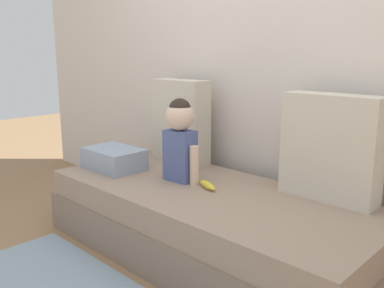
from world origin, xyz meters
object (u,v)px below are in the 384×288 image
object	(u,v)px
throw_pillow_right	(330,148)
folded_blanket	(114,159)
toddler	(180,136)
banana	(207,185)
throw_pillow_left	(180,121)
couch	(207,223)

from	to	relation	value
throw_pillow_right	folded_blanket	distance (m)	1.41
throw_pillow_right	toddler	xyz separation A→B (m)	(-0.81, -0.32, -0.01)
throw_pillow_right	toddler	distance (m)	0.87
banana	folded_blanket	bearing A→B (deg)	-170.33
banana	folded_blanket	xyz separation A→B (m)	(-0.74, -0.13, 0.05)
toddler	folded_blanket	xyz separation A→B (m)	(-0.51, -0.13, -0.21)
throw_pillow_right	banana	size ratio (longest dim) A/B	3.31
toddler	throw_pillow_left	bearing A→B (deg)	135.40
toddler	banana	bearing A→B (deg)	-0.89
couch	toddler	xyz separation A→B (m)	(-0.24, 0.02, 0.48)
couch	toddler	size ratio (longest dim) A/B	4.07
couch	folded_blanket	size ratio (longest dim) A/B	5.15
throw_pillow_left	folded_blanket	world-z (taller)	throw_pillow_left
throw_pillow_left	toddler	world-z (taller)	throw_pillow_left
folded_blanket	banana	bearing A→B (deg)	9.67
couch	throw_pillow_left	bearing A→B (deg)	148.95
couch	throw_pillow_left	xyz separation A→B (m)	(-0.57, 0.34, 0.50)
folded_blanket	throw_pillow_right	bearing A→B (deg)	18.92
throw_pillow_right	throw_pillow_left	bearing A→B (deg)	180.00
throw_pillow_right	folded_blanket	xyz separation A→B (m)	(-1.32, -0.45, -0.21)
couch	throw_pillow_right	world-z (taller)	throw_pillow_right
banana	couch	bearing A→B (deg)	-55.73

